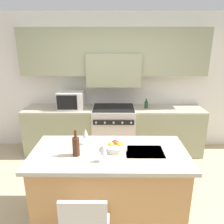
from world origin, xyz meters
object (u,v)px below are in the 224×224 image
object	(u,v)px
wine_glass_near	(104,149)
wine_bottle	(76,146)
range_stove	(114,130)
wine_glass_far	(86,134)
fruit_bowl	(116,146)
microwave	(71,100)
oil_bottle_on_counter	(146,105)

from	to	relation	value
wine_glass_near	wine_bottle	bearing A→B (deg)	157.22
range_stove	wine_glass_far	distance (m)	1.71
range_stove	fruit_bowl	world-z (taller)	fruit_bowl
range_stove	fruit_bowl	bearing A→B (deg)	-89.21
range_stove	wine_glass_far	world-z (taller)	wine_glass_far
microwave	fruit_bowl	distance (m)	1.91
range_stove	wine_bottle	distance (m)	1.97
fruit_bowl	oil_bottle_on_counter	size ratio (longest dim) A/B	1.54
microwave	oil_bottle_on_counter	xyz separation A→B (m)	(1.45, 0.01, -0.10)
wine_bottle	wine_glass_far	size ratio (longest dim) A/B	1.45
range_stove	microwave	bearing A→B (deg)	178.69
microwave	wine_glass_far	world-z (taller)	microwave
wine_glass_near	microwave	bearing A→B (deg)	109.66
range_stove	wine_bottle	xyz separation A→B (m)	(-0.42, -1.84, 0.57)
oil_bottle_on_counter	microwave	bearing A→B (deg)	-179.53
microwave	oil_bottle_on_counter	bearing A→B (deg)	0.47
wine_glass_near	range_stove	bearing A→B (deg)	86.98
fruit_bowl	oil_bottle_on_counter	bearing A→B (deg)	70.56
wine_glass_near	wine_glass_far	size ratio (longest dim) A/B	1.00
oil_bottle_on_counter	wine_bottle	bearing A→B (deg)	-119.32
wine_bottle	wine_glass_far	bearing A→B (deg)	75.08
range_stove	oil_bottle_on_counter	size ratio (longest dim) A/B	5.18
wine_glass_near	oil_bottle_on_counter	world-z (taller)	wine_glass_near
wine_glass_near	fruit_bowl	world-z (taller)	wine_glass_near
wine_glass_near	fruit_bowl	bearing A→B (deg)	65.53
wine_bottle	oil_bottle_on_counter	world-z (taller)	wine_bottle
wine_glass_far	wine_bottle	bearing A→B (deg)	-104.92
wine_bottle	wine_glass_far	world-z (taller)	wine_bottle
wine_bottle	oil_bottle_on_counter	bearing A→B (deg)	60.68
wine_bottle	microwave	bearing A→B (deg)	102.04
microwave	wine_glass_far	bearing A→B (deg)	-73.41
range_stove	wine_glass_far	size ratio (longest dim) A/B	4.54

